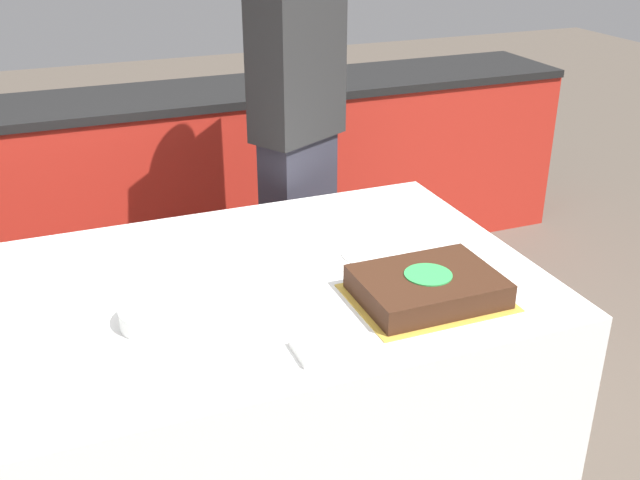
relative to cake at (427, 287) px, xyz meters
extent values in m
plane|color=brown|center=(-0.44, 0.29, -0.77)|extent=(14.00, 14.00, 0.00)
cube|color=#A82319|center=(-0.44, 1.94, -0.33)|extent=(4.40, 0.55, 0.88)
cube|color=black|center=(-0.44, 1.94, 0.13)|extent=(4.40, 0.58, 0.04)
cube|color=silver|center=(-0.44, 0.29, -0.40)|extent=(1.74, 1.15, 0.73)
cube|color=gold|center=(0.00, 0.00, -0.04)|extent=(0.44, 0.34, 0.00)
cube|color=#381E11|center=(0.00, 0.00, 0.00)|extent=(0.40, 0.30, 0.07)
cylinder|color=green|center=(0.00, 0.00, 0.04)|extent=(0.14, 0.14, 0.00)
cylinder|color=white|center=(-0.75, 0.15, -0.01)|extent=(0.21, 0.21, 0.05)
cylinder|color=white|center=(-0.03, 0.32, -0.04)|extent=(0.19, 0.19, 0.00)
cube|color=white|center=(-0.38, -0.15, -0.03)|extent=(0.16, 0.12, 0.02)
cube|color=#282833|center=(0.00, 1.09, -0.32)|extent=(0.36, 0.29, 0.91)
cube|color=black|center=(0.00, 1.09, 0.43)|extent=(0.43, 0.36, 0.58)
camera|label=1|loc=(-0.99, -1.65, 1.05)|focal=42.00mm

